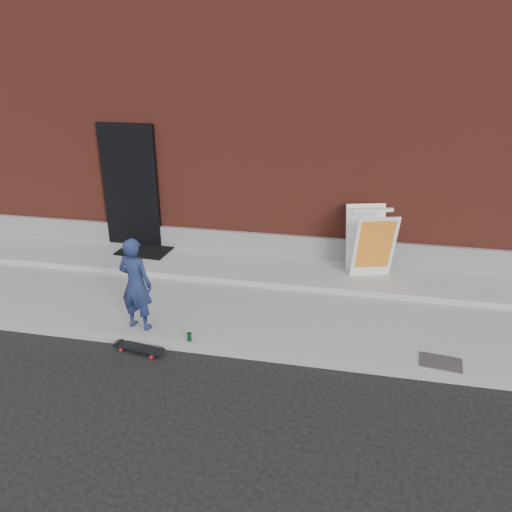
% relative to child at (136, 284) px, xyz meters
% --- Properties ---
extents(ground, '(80.00, 80.00, 0.00)m').
position_rel_child_xyz_m(ground, '(1.35, -0.26, -0.81)').
color(ground, black).
rests_on(ground, ground).
extents(sidewalk, '(20.00, 3.00, 0.15)m').
position_rel_child_xyz_m(sidewalk, '(1.35, 1.24, -0.73)').
color(sidewalk, gray).
rests_on(sidewalk, ground).
extents(apron, '(20.00, 1.20, 0.10)m').
position_rel_child_xyz_m(apron, '(1.35, 2.14, -0.61)').
color(apron, gray).
rests_on(apron, sidewalk).
extents(building, '(20.00, 8.10, 5.00)m').
position_rel_child_xyz_m(building, '(1.34, 6.74, 1.69)').
color(building, maroon).
rests_on(building, ground).
extents(child, '(0.53, 0.39, 1.32)m').
position_rel_child_xyz_m(child, '(0.00, 0.00, 0.00)').
color(child, '#1C264E').
rests_on(child, sidewalk).
extents(skateboard, '(0.70, 0.28, 0.08)m').
position_rel_child_xyz_m(skateboard, '(0.14, -0.38, -0.74)').
color(skateboard, red).
rests_on(skateboard, ground).
extents(pizza_sign, '(0.86, 0.94, 1.11)m').
position_rel_child_xyz_m(pizza_sign, '(3.09, 2.27, -0.00)').
color(pizza_sign, silver).
rests_on(pizza_sign, apron).
extents(soda_can, '(0.07, 0.07, 0.12)m').
position_rel_child_xyz_m(soda_can, '(0.80, -0.21, -0.60)').
color(soda_can, '#1C8D33').
rests_on(soda_can, sidewalk).
extents(doormat, '(0.98, 0.82, 0.03)m').
position_rel_child_xyz_m(doormat, '(-0.95, 2.44, -0.54)').
color(doormat, black).
rests_on(doormat, apron).
extents(utility_plate, '(0.54, 0.38, 0.02)m').
position_rel_child_xyz_m(utility_plate, '(3.99, -0.06, -0.65)').
color(utility_plate, '#57565B').
rests_on(utility_plate, sidewalk).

